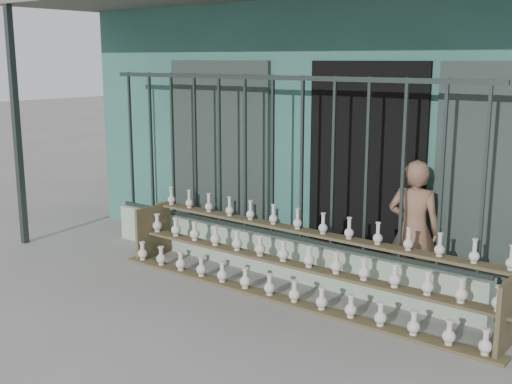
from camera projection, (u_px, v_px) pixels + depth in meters
The scene contains 6 objects.
ground at pixel (194, 306), 6.40m from camera, with size 60.00×60.00×0.00m, color slate.
workshop_building at pixel (393, 115), 9.33m from camera, with size 7.40×6.60×3.21m.
parapet_wall at pixel (272, 254), 7.35m from camera, with size 5.00×0.20×0.45m, color #92A890.
security_fence at pixel (273, 157), 7.13m from camera, with size 5.00×0.04×1.80m.
shelf_rack at pixel (295, 261), 6.64m from camera, with size 4.50×0.68×0.85m.
elderly_woman at pixel (414, 230), 6.48m from camera, with size 0.53×0.35×1.44m, color brown.
Camera 1 is at (4.19, -4.37, 2.42)m, focal length 45.00 mm.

